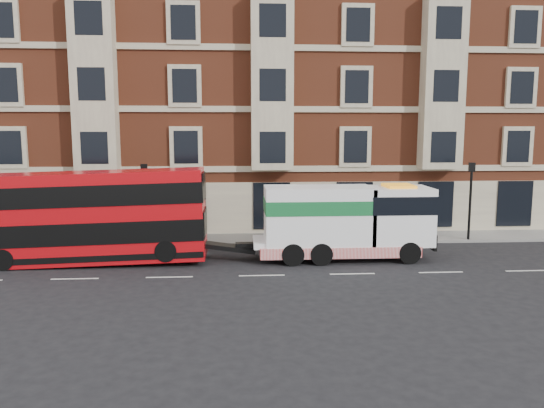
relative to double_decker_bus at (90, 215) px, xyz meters
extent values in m
plane|color=black|center=(7.98, -2.70, -2.31)|extent=(120.00, 120.00, 0.00)
cube|color=slate|center=(7.98, 4.80, -2.23)|extent=(90.00, 3.00, 0.15)
cube|color=brown|center=(8.48, 12.30, 6.69)|extent=(45.00, 12.00, 18.00)
cylinder|color=black|center=(1.98, 3.50, -0.16)|extent=(0.14, 0.14, 4.00)
cube|color=black|center=(1.98, 3.50, 1.94)|extent=(0.35, 0.15, 0.50)
cylinder|color=black|center=(19.98, 3.50, -0.16)|extent=(0.14, 0.14, 4.00)
cube|color=black|center=(19.98, 3.50, 1.94)|extent=(0.35, 0.15, 0.50)
cube|color=#BE0A10|center=(0.00, 0.00, -0.06)|extent=(10.73, 2.39, 4.21)
cube|color=black|center=(0.00, 0.00, -0.68)|extent=(10.77, 2.45, 1.01)
cube|color=black|center=(0.00, 0.00, 1.04)|extent=(10.77, 2.45, 0.96)
cylinder|color=black|center=(-3.64, -1.08, -1.81)|extent=(1.00, 0.31, 1.00)
cylinder|color=black|center=(-3.64, 1.08, -1.81)|extent=(1.00, 0.31, 1.00)
cylinder|color=black|center=(3.64, -1.08, -1.52)|extent=(1.00, 0.31, 1.00)
cylinder|color=black|center=(3.64, 1.08, -1.52)|extent=(1.00, 0.31, 1.00)
cube|color=white|center=(12.00, 0.00, -1.40)|extent=(8.62, 2.20, 0.29)
cube|color=white|center=(14.78, 0.00, -0.15)|extent=(3.06, 2.39, 2.78)
cube|color=white|center=(10.85, 0.00, -0.11)|extent=(5.17, 2.39, 2.78)
cube|color=#176932|center=(10.85, 0.00, 0.37)|extent=(5.22, 2.43, 0.67)
cube|color=red|center=(11.81, 0.00, -1.73)|extent=(7.66, 2.45, 0.53)
cylinder|color=black|center=(15.06, -1.08, -1.78)|extent=(1.05, 0.34, 1.05)
cylinder|color=black|center=(15.06, 1.08, -1.78)|extent=(1.05, 0.34, 1.05)
cylinder|color=black|center=(10.85, -1.08, -1.78)|extent=(1.05, 0.38, 1.05)
cylinder|color=black|center=(10.85, 1.08, -1.78)|extent=(1.05, 0.38, 1.05)
cylinder|color=black|center=(9.51, -1.08, -1.78)|extent=(1.05, 0.38, 1.05)
cylinder|color=black|center=(9.51, 1.08, -1.78)|extent=(1.05, 0.38, 1.05)
imported|color=#182430|center=(-2.39, 3.45, -1.26)|extent=(0.77, 0.64, 1.80)
camera|label=1|loc=(6.96, -25.14, 4.02)|focal=35.00mm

